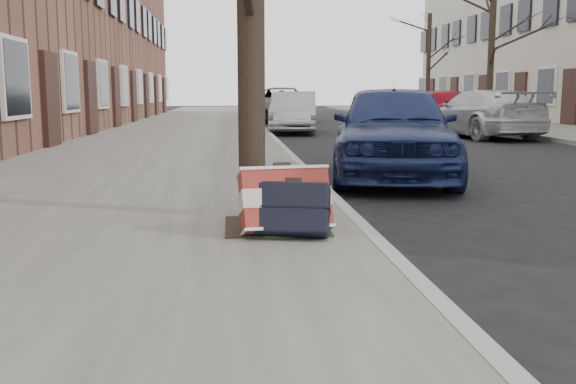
{
  "coord_description": "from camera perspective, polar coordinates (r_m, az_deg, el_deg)",
  "views": [
    {
      "loc": [
        -2.38,
        -4.11,
        1.24
      ],
      "look_at": [
        -1.93,
        0.8,
        0.48
      ],
      "focal_mm": 40.0,
      "sensor_mm": 36.0,
      "label": 1
    }
  ],
  "objects": [
    {
      "name": "tree_far_c",
      "position": [
        32.16,
        12.37,
        10.94
      ],
      "size": [
        0.21,
        0.21,
        4.88
      ],
      "primitive_type": "cylinder",
      "color": "black",
      "rests_on": "far_sidewalk"
    },
    {
      "name": "suitcase_red",
      "position": [
        5.1,
        -0.26,
        -0.78
      ],
      "size": [
        0.75,
        0.49,
        0.54
      ],
      "primitive_type": "cube",
      "rotation": [
        -0.42,
        0.0,
        0.15
      ],
      "color": "maroon",
      "rests_on": "near_sidewalk"
    },
    {
      "name": "car_near_back",
      "position": [
        28.44,
        -0.62,
        7.79
      ],
      "size": [
        3.14,
        5.63,
        1.49
      ],
      "primitive_type": "imported",
      "rotation": [
        0.0,
        0.0,
        -0.13
      ],
      "color": "#333438",
      "rests_on": "ground"
    },
    {
      "name": "car_near_front",
      "position": [
        9.46,
        9.25,
        5.43
      ],
      "size": [
        2.41,
        4.38,
        1.41
      ],
      "primitive_type": "imported",
      "rotation": [
        0.0,
        0.0,
        -0.19
      ],
      "color": "#19234F",
      "rests_on": "ground"
    },
    {
      "name": "far_sidewalk",
      "position": [
        21.68,
        22.91,
        4.98
      ],
      "size": [
        4.0,
        70.0,
        0.12
      ],
      "primitive_type": "cube",
      "color": "slate",
      "rests_on": "ground"
    },
    {
      "name": "ground",
      "position": [
        4.9,
        24.19,
        -6.64
      ],
      "size": [
        120.0,
        120.0,
        0.0
      ],
      "primitive_type": "plane",
      "color": "black",
      "rests_on": "ground"
    },
    {
      "name": "car_near_mid",
      "position": [
        20.21,
        0.5,
        7.11
      ],
      "size": [
        1.83,
        4.06,
        1.29
      ],
      "primitive_type": "imported",
      "rotation": [
        0.0,
        0.0,
        -0.12
      ],
      "color": "#ADB1B5",
      "rests_on": "ground"
    },
    {
      "name": "dirt_patch",
      "position": [
        5.43,
        -1.1,
        -3.02
      ],
      "size": [
        0.85,
        0.85,
        0.02
      ],
      "primitive_type": "cube",
      "color": "black",
      "rests_on": "near_sidewalk"
    },
    {
      "name": "car_far_front",
      "position": [
        18.86,
        16.74,
        6.67
      ],
      "size": [
        2.49,
        4.78,
        1.32
      ],
      "primitive_type": "imported",
      "rotation": [
        0.0,
        0.0,
        3.28
      ],
      "color": "#B9BCC1",
      "rests_on": "ground"
    },
    {
      "name": "near_sidewalk",
      "position": [
        19.19,
        -9.17,
        5.15
      ],
      "size": [
        5.0,
        70.0,
        0.12
      ],
      "primitive_type": "cube",
      "color": "gray",
      "rests_on": "ground"
    },
    {
      "name": "tree_far_b",
      "position": [
        25.13,
        17.63,
        12.08
      ],
      "size": [
        0.24,
        0.24,
        5.48
      ],
      "primitive_type": "cylinder",
      "color": "black",
      "rests_on": "far_sidewalk"
    },
    {
      "name": "suitcase_navy",
      "position": [
        4.99,
        0.36,
        -1.48
      ],
      "size": [
        0.65,
        0.46,
        0.46
      ],
      "primitive_type": "cube",
      "rotation": [
        -0.42,
        0.0,
        -0.21
      ],
      "color": "black",
      "rests_on": "near_sidewalk"
    },
    {
      "name": "car_far_back",
      "position": [
        22.12,
        13.16,
        7.2
      ],
      "size": [
        1.9,
        4.27,
        1.43
      ],
      "primitive_type": "imported",
      "rotation": [
        0.0,
        0.0,
        3.19
      ],
      "color": "maroon",
      "rests_on": "ground"
    }
  ]
}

